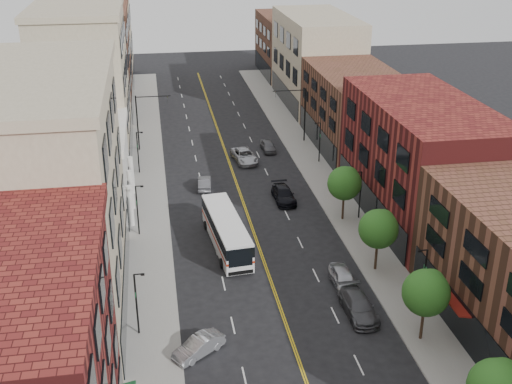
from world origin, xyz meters
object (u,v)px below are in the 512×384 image
car_parked_far (344,279)px  car_lane_behind (204,183)px  car_lane_a (284,195)px  car_angle_b (199,346)px  car_lane_b (244,156)px  car_parked_mid (359,306)px  car_lane_c (268,146)px  city_bus (226,230)px

car_parked_far → car_lane_behind: size_ratio=1.13×
car_parked_far → car_lane_a: 17.74m
car_lane_behind → car_angle_b: bearing=88.7°
car_parked_far → car_lane_b: bearing=97.8°
car_angle_b → car_parked_mid: bearing=66.4°
car_lane_b → car_lane_c: (3.58, 3.28, -0.09)m
car_angle_b → car_lane_c: car_lane_c is taller
car_parked_far → car_parked_mid: bearing=-89.6°
city_bus → car_lane_b: bearing=71.8°
car_lane_a → car_lane_b: size_ratio=0.93×
car_angle_b → car_lane_c: bearing=126.8°
car_angle_b → car_parked_mid: size_ratio=0.77×
car_angle_b → car_lane_b: 37.88m
car_angle_b → car_lane_b: car_lane_b is taller
car_angle_b → car_parked_far: car_parked_far is taller
car_lane_c → city_bus: bearing=-111.5°
car_lane_a → car_lane_b: car_lane_b is taller
car_lane_c → car_lane_b: bearing=-140.1°
car_lane_behind → car_lane_b: 9.50m
car_lane_c → car_parked_far: bearing=-92.1°
car_parked_mid → car_lane_behind: size_ratio=1.30×
car_lane_a → car_parked_far: bearing=-86.2°
car_lane_behind → car_lane_b: (5.68, 7.61, 0.10)m
city_bus → car_lane_c: 26.11m
car_angle_b → car_lane_behind: (3.06, 29.25, 0.00)m
car_parked_mid → car_parked_far: car_parked_far is taller
city_bus → car_parked_far: size_ratio=2.56×
car_parked_far → car_lane_c: bearing=90.9°
car_parked_far → car_lane_behind: 24.34m
car_angle_b → car_lane_a: size_ratio=0.79×
car_lane_a → car_lane_c: 15.64m
car_angle_b → car_parked_mid: car_parked_mid is taller
car_parked_far → car_lane_b: (-3.88, 30.00, -0.02)m
car_angle_b → car_parked_mid: 12.93m
city_bus → car_parked_mid: 15.40m
city_bus → car_parked_mid: size_ratio=2.23×
city_bus → car_lane_a: city_bus is taller
city_bus → car_lane_behind: city_bus is taller
car_parked_mid → car_lane_a: (-1.44, 21.72, -0.02)m
car_lane_b → car_lane_c: car_lane_b is taller
car_lane_behind → car_lane_c: (9.26, 10.89, 0.00)m
city_bus → car_lane_b: size_ratio=2.13×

